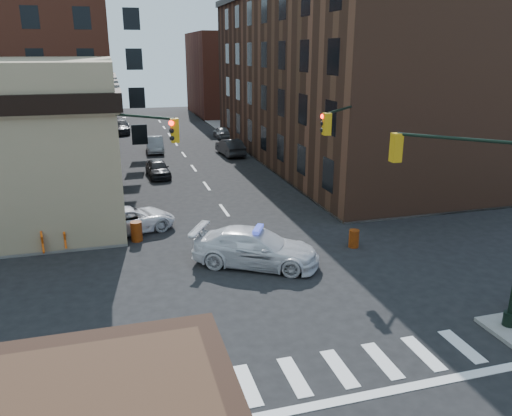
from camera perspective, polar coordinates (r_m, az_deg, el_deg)
ground at (r=22.08m, az=1.98°, el=-7.96°), size 140.00×140.00×0.00m
sidewalk_ne at (r=60.10m, az=13.54°, el=8.09°), size 34.00×54.50×0.15m
commercial_row_ne at (r=45.72m, az=9.23°, el=14.24°), size 14.00×34.00×14.00m
filler_nw at (r=81.54m, az=-23.66°, el=15.15°), size 20.00×18.00×16.00m
filler_ne at (r=79.61m, az=-1.22°, el=15.09°), size 16.00×16.00×12.00m
signal_pole_se at (r=18.79m, az=25.45°, el=0.70°), size 5.40×5.27×8.00m
signal_pole_nw at (r=24.82m, az=-14.83°, el=4.96°), size 3.58×3.67×8.00m
signal_pole_ne at (r=27.58m, az=10.31°, el=6.49°), size 3.67×3.58×8.00m
tree_ne_near at (r=47.35m, az=1.06°, el=10.30°), size 3.00×3.00×4.85m
tree_ne_far at (r=55.00m, az=-1.41°, el=11.32°), size 3.00×3.00×4.85m
police_car at (r=23.01m, az=-0.04°, el=-4.54°), size 6.27×4.93×1.70m
pickup at (r=28.04m, az=-14.29°, el=-1.31°), size 5.46×3.66×1.39m
parked_car_wnear at (r=39.89m, az=-11.17°, el=4.47°), size 1.88×4.09×1.36m
parked_car_wfar at (r=49.92m, az=-11.49°, el=7.13°), size 1.71×4.51×1.47m
parked_car_wdeep at (r=62.38m, az=-15.28°, el=8.96°), size 2.24×5.46×1.58m
parked_car_enear at (r=47.41m, az=-2.97°, el=6.96°), size 2.04×4.82×1.55m
parked_car_efar at (r=57.11m, az=-3.93°, el=8.64°), size 1.53×3.80×1.29m
pedestrian_a at (r=29.36m, az=-20.52°, el=-0.50°), size 0.70×0.69×1.62m
pedestrian_b at (r=27.48m, az=-23.06°, el=-1.91°), size 0.94×0.80×1.72m
barrel_road at (r=25.65m, az=11.12°, el=-3.44°), size 0.55×0.55×0.91m
barrel_bank at (r=26.67m, az=-13.50°, el=-2.62°), size 0.71×0.71×1.05m
barricade_nw_a at (r=26.40m, az=-22.16°, el=-3.38°), size 1.46×0.92×1.02m
barricade_nw_b at (r=28.67m, az=-23.06°, el=-2.06°), size 1.11×0.56×0.83m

